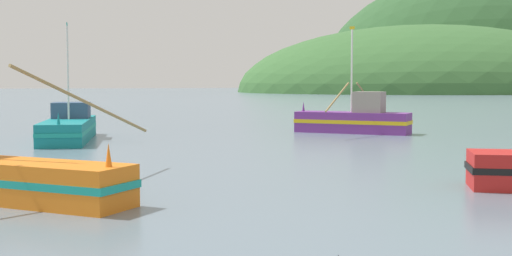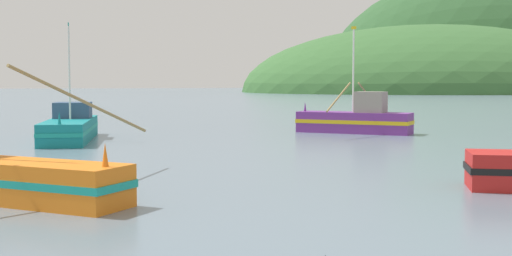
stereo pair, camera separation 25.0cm
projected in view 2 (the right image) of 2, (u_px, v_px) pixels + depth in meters
The scene contains 4 objects.
hill_far_center at pixel (481, 89), 271.57m from camera, with size 129.32×103.45×91.16m, color #2D562D.
hill_far_right at pixel (433, 92), 212.44m from camera, with size 119.99×95.99×41.10m, color #386633.
fishing_boat_purple at pixel (356, 119), 48.41m from camera, with size 7.71×9.48×7.55m.
fishing_boat_teal at pixel (70, 127), 42.72m from camera, with size 3.46×10.57×7.34m.
Camera 2 is at (-5.01, -0.31, 3.82)m, focal length 47.87 mm.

